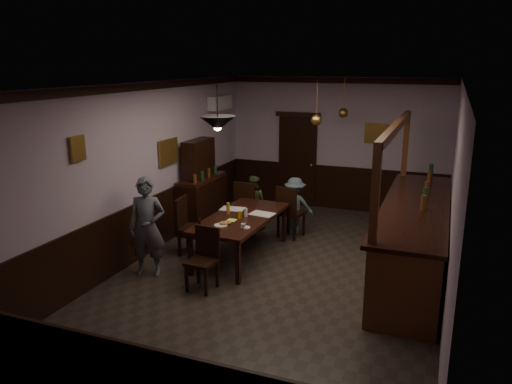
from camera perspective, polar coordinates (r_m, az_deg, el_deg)
The scene contains 31 objects.
room at distance 7.72m, azimuth 2.81°, elevation 0.97°, with size 5.01×8.01×3.01m.
dining_table at distance 8.61m, azimuth -1.73°, elevation -3.19°, with size 1.07×2.23×0.75m.
chair_far_left at distance 9.92m, azimuth -1.04°, elevation -1.42°, with size 0.49×0.49×1.05m.
chair_far_right at distance 9.61m, azimuth 3.81°, elevation -2.04°, with size 0.54×0.54×1.03m.
chair_near at distance 7.56m, azimuth -5.94°, elevation -7.23°, with size 0.44×0.44×0.95m.
chair_side at distance 8.89m, azimuth -7.78°, elevation -3.56°, with size 0.49×0.49×1.03m.
person_standing at distance 8.05m, azimuth -12.33°, elevation -3.94°, with size 0.58×0.38×1.60m, color #4F525A.
person_seated_left at distance 10.18m, azimuth -0.35°, elevation -1.13°, with size 0.53×0.42×1.10m, color #464D2E.
person_seated_right at distance 9.86m, azimuth 4.45°, elevation -1.58°, with size 0.74×0.42×1.14m, color #4C606D.
newspaper_left at distance 9.00m, azimuth -2.72°, elevation -1.93°, with size 0.42×0.30×0.01m, color silver.
newspaper_right at distance 8.70m, azimuth 0.73°, elevation -2.52°, with size 0.42×0.30×0.01m, color silver.
napkin at distance 8.38m, azimuth -2.79°, elevation -3.22°, with size 0.15×0.15×0.00m, color #EFF459.
saucer at distance 7.99m, azimuth -1.20°, elevation -4.08°, with size 0.15×0.15×0.01m, color white.
coffee_cup at distance 7.94m, azimuth -1.45°, elevation -3.89°, with size 0.08×0.08×0.07m, color white.
pastry_plate at distance 8.11m, azimuth -4.04°, elevation -3.81°, with size 0.22×0.22×0.01m, color white.
pastry_ring_a at distance 8.13m, azimuth -3.71°, elevation -3.57°, with size 0.13×0.13×0.04m, color #C68C47.
pastry_ring_b at distance 8.16m, azimuth -3.28°, elevation -3.49°, with size 0.13×0.13×0.04m, color #C68C47.
soda_can at distance 8.45m, azimuth -1.86°, elevation -2.65°, with size 0.07×0.07×0.12m, color gold.
beer_glass at distance 8.70m, azimuth -3.21°, elevation -1.87°, with size 0.06×0.06×0.20m, color #BF721E.
water_glass at distance 8.54m, azimuth -1.18°, elevation -2.35°, with size 0.06×0.06×0.15m, color silver.
pepper_mill at distance 8.06m, azimuth -6.46°, elevation -3.54°, with size 0.04×0.04×0.14m, color black.
sideboard at distance 10.17m, azimuth -6.27°, elevation -0.17°, with size 0.49×1.38×1.83m.
bar_counter at distance 8.40m, azimuth 17.61°, elevation -4.88°, with size 1.00×4.31×2.42m.
door_back at distance 11.76m, azimuth 4.75°, elevation 3.50°, with size 0.90×0.06×2.10m, color black.
ac_unit at distance 11.12m, azimuth -4.13°, elevation 10.15°, with size 0.20×0.85×0.30m.
picture_left_small at distance 7.42m, azimuth -19.71°, elevation 4.69°, with size 0.04×0.28×0.36m.
picture_left_large at distance 9.41m, azimuth -9.97°, elevation 4.53°, with size 0.04×0.62×0.48m.
picture_back at distance 11.28m, azimuth 13.69°, elevation 6.52°, with size 0.55×0.04×0.42m.
pendant_iron at distance 7.53m, azimuth -4.41°, elevation 7.82°, with size 0.56×0.56×0.68m.
pendant_brass_mid at distance 9.17m, azimuth 6.91°, elevation 8.15°, with size 0.20×0.20×0.81m.
pendant_brass_far at distance 10.52m, azimuth 9.96°, elevation 8.88°, with size 0.20×0.20×0.81m.
Camera 1 is at (2.36, -7.12, 3.34)m, focal length 35.00 mm.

